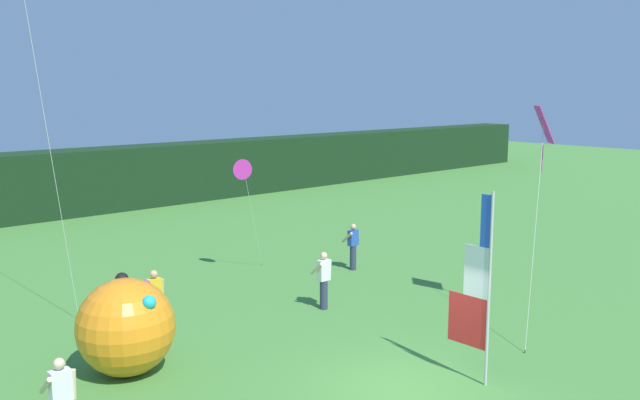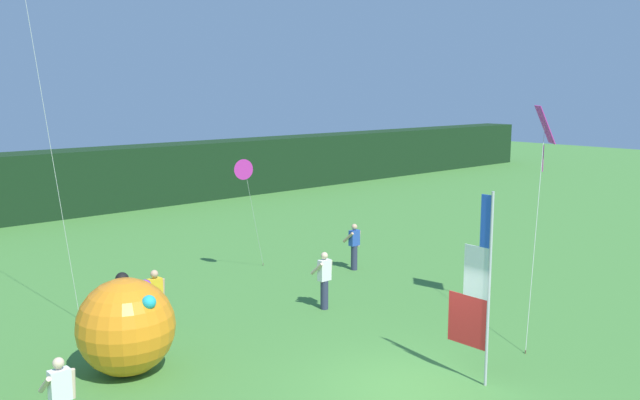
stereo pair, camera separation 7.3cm
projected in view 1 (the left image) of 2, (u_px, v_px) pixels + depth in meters
The scene contains 10 objects.
ground_plane at pixel (404, 390), 14.14m from camera, with size 120.00×120.00×0.00m, color #478438.
distant_treeline at pixel (4, 189), 31.52m from camera, with size 80.00×2.40×3.16m, color black.
banner_flag at pixel (477, 291), 14.29m from camera, with size 0.06×1.03×4.12m.
person_near_banner at pixel (61, 400), 11.80m from camera, with size 0.55×0.48×1.62m.
person_mid_field at pixel (353, 245), 23.38m from camera, with size 0.55×0.48×1.61m.
person_far_left at pixel (324, 279), 19.21m from camera, with size 0.55×0.48×1.65m.
person_far_right at pixel (155, 300), 17.34m from camera, with size 0.55×0.48×1.64m.
inflatable_balloon at pixel (126, 327), 14.80m from camera, with size 2.13×2.13×2.15m.
kite_magenta_diamond_1 at pixel (544, 131), 17.57m from camera, with size 2.72×1.54×5.73m.
kite_magenta_delta_2 at pixel (244, 170), 22.04m from camera, with size 1.63×1.21×3.91m.
Camera 1 is at (-10.26, -8.66, 6.17)m, focal length 38.47 mm.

